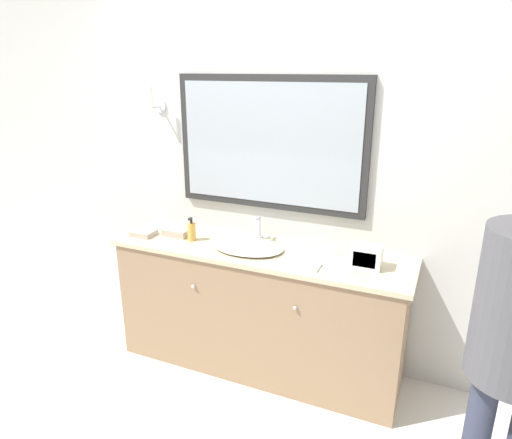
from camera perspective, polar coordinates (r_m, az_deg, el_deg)
name	(u,v)px	position (r m, az deg, el deg)	size (l,w,h in m)	color
ground_plane	(240,390)	(3.19, -2.01, -20.56)	(14.00, 14.00, 0.00)	silver
wall_back	(276,179)	(3.11, 2.52, 5.07)	(8.00, 0.18, 2.55)	silver
vanity_counter	(259,309)	(3.17, 0.34, -11.10)	(1.98, 0.55, 0.88)	#937556
sink_basin	(248,246)	(2.97, -0.98, -3.31)	(0.48, 0.39, 0.17)	white
soap_bottle	(192,231)	(3.13, -8.05, -1.47)	(0.06, 0.06, 0.16)	gold
appliance_box	(366,257)	(2.76, 13.58, -4.52)	(0.18, 0.12, 0.14)	white
picture_frame	(343,249)	(2.89, 10.78, -3.68)	(0.10, 0.01, 0.10)	#B2B2B7
hand_towel_near_sink	(144,233)	(3.30, -13.87, -1.64)	(0.16, 0.13, 0.04)	#B7A899
hand_towel_far_corner	(177,232)	(3.25, -9.91, -1.59)	(0.18, 0.11, 0.05)	#B7A899
metal_tray	(307,266)	(2.73, 6.34, -5.78)	(0.16, 0.12, 0.01)	silver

